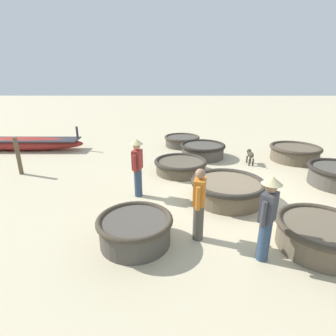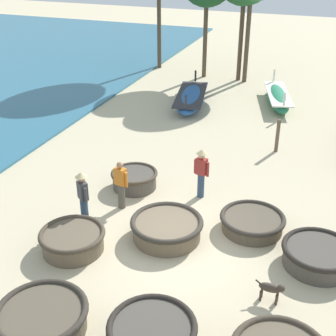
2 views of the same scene
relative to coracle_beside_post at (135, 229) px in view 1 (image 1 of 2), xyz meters
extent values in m
plane|color=#C6B793|center=(2.23, -2.47, -0.32)|extent=(80.00, 80.00, 0.00)
cylinder|color=#4C473F|center=(0.00, 0.00, -0.05)|extent=(1.44, 1.44, 0.53)
torus|color=#42382B|center=(0.00, 0.00, 0.21)|extent=(1.55, 1.55, 0.12)
cylinder|color=brown|center=(2.00, -2.31, -0.06)|extent=(1.88, 1.88, 0.52)
torus|color=#332D26|center=(2.00, -2.31, 0.20)|extent=(2.03, 2.03, 0.15)
cylinder|color=brown|center=(4.16, -1.10, -0.11)|extent=(1.73, 1.73, 0.41)
torus|color=#332D26|center=(4.16, -1.10, 0.09)|extent=(1.87, 1.87, 0.14)
cylinder|color=#4C473F|center=(7.87, -1.32, -0.10)|extent=(1.58, 1.58, 0.44)
torus|color=#42382B|center=(7.87, -1.32, 0.12)|extent=(1.71, 1.71, 0.13)
cylinder|color=brown|center=(5.60, -5.78, -0.05)|extent=(1.83, 1.83, 0.54)
torus|color=#42382B|center=(5.60, -5.78, 0.22)|extent=(1.97, 1.97, 0.15)
cylinder|color=brown|center=(-0.16, -3.70, -0.06)|extent=(1.64, 1.64, 0.52)
torus|color=#42382B|center=(-0.16, -3.70, 0.20)|extent=(1.77, 1.77, 0.13)
cylinder|color=#4C473F|center=(6.04, -2.11, -0.06)|extent=(1.74, 1.74, 0.50)
torus|color=#28231E|center=(6.04, -2.11, 0.19)|extent=(1.88, 1.88, 0.14)
ellipsoid|color=maroon|center=(7.15, 6.10, -0.02)|extent=(1.00, 5.66, 0.60)
cube|color=#2D2D33|center=(7.15, 6.10, 0.18)|extent=(1.03, 5.21, 0.06)
cylinder|color=#2D2D33|center=(7.15, 3.50, 0.50)|extent=(0.10, 0.10, 0.54)
cylinder|color=#2D425B|center=(-0.50, -2.44, 0.09)|extent=(0.22, 0.22, 0.82)
cube|color=#3D3D42|center=(-0.50, -2.44, 0.77)|extent=(0.40, 0.39, 0.54)
sphere|color=#A37556|center=(-0.50, -2.44, 1.15)|extent=(0.20, 0.20, 0.20)
cylinder|color=#3D3D42|center=(-0.67, -2.30, 0.72)|extent=(0.09, 0.09, 0.48)
cylinder|color=#3D3D42|center=(-0.33, -2.58, 0.72)|extent=(0.09, 0.09, 0.48)
cone|color=#D1BC84|center=(-0.50, -2.44, 1.28)|extent=(0.36, 0.36, 0.14)
cylinder|color=#4C473D|center=(0.15, -1.30, 0.09)|extent=(0.22, 0.22, 0.82)
cube|color=orange|center=(0.15, -1.30, 0.77)|extent=(0.38, 0.29, 0.54)
sphere|color=#A37556|center=(0.15, -1.30, 1.15)|extent=(0.20, 0.20, 0.20)
cylinder|color=orange|center=(0.36, -1.35, 0.72)|extent=(0.09, 0.09, 0.48)
cylinder|color=orange|center=(-0.07, -1.25, 0.72)|extent=(0.09, 0.09, 0.48)
cylinder|color=#2D425B|center=(2.24, 0.18, 0.09)|extent=(0.22, 0.22, 0.82)
cube|color=maroon|center=(2.24, 0.18, 0.77)|extent=(0.38, 0.28, 0.54)
sphere|color=tan|center=(2.24, 0.18, 1.15)|extent=(0.20, 0.20, 0.20)
cylinder|color=maroon|center=(2.46, 0.14, 0.72)|extent=(0.09, 0.09, 0.48)
cylinder|color=maroon|center=(2.02, 0.23, 0.72)|extent=(0.09, 0.09, 0.48)
cone|color=#D1BC84|center=(2.24, 0.18, 1.28)|extent=(0.36, 0.36, 0.14)
ellipsoid|color=#3D3328|center=(5.09, -3.84, 0.07)|extent=(0.53, 0.22, 0.22)
sphere|color=#3D3328|center=(5.34, -3.84, 0.14)|extent=(0.18, 0.18, 0.18)
cylinder|color=#3D3328|center=(4.85, -3.83, 0.13)|extent=(0.20, 0.05, 0.16)
cylinder|color=#3D3328|center=(5.28, -3.77, -0.18)|extent=(0.06, 0.06, 0.28)
cylinder|color=#3D3328|center=(5.27, -3.91, -0.18)|extent=(0.06, 0.06, 0.28)
cylinder|color=#3D3328|center=(4.91, -3.76, -0.18)|extent=(0.06, 0.06, 0.28)
cylinder|color=#3D3328|center=(4.91, -3.90, -0.18)|extent=(0.06, 0.06, 0.28)
cylinder|color=brown|center=(4.00, 4.50, 0.34)|extent=(0.14, 0.14, 1.31)
camera|label=1|loc=(-4.60, -0.69, 2.95)|focal=28.00mm
camera|label=2|loc=(5.75, -12.40, 7.39)|focal=50.00mm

